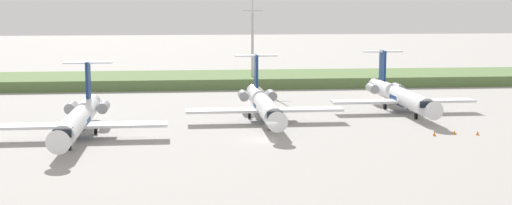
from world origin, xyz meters
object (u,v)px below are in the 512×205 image
(regional_jet_second, at_px, (263,104))
(antenna_mast, at_px, (252,39))
(safety_cone_rear_marker, at_px, (478,133))
(safety_cone_mid_marker, at_px, (454,132))
(safety_cone_front_marker, at_px, (434,134))
(regional_jet_nearest, at_px, (79,118))
(regional_jet_third, at_px, (400,95))

(regional_jet_second, distance_m, antenna_mast, 41.48)
(antenna_mast, height_order, safety_cone_rear_marker, antenna_mast)
(safety_cone_rear_marker, bearing_deg, safety_cone_mid_marker, 165.36)
(antenna_mast, xyz_separation_m, safety_cone_rear_marker, (24.38, -54.87, -9.59))
(safety_cone_rear_marker, bearing_deg, safety_cone_front_marker, 179.89)
(safety_cone_mid_marker, distance_m, safety_cone_rear_marker, 2.95)
(regional_jet_second, bearing_deg, regional_jet_nearest, -157.70)
(regional_jet_second, relative_size, safety_cone_mid_marker, 56.36)
(antenna_mast, bearing_deg, safety_cone_front_marker, -71.34)
(regional_jet_second, xyz_separation_m, safety_cone_front_marker, (20.93, -14.10, -2.26))
(antenna_mast, bearing_deg, safety_cone_rear_marker, -66.04)
(regional_jet_nearest, relative_size, antenna_mast, 1.30)
(safety_cone_rear_marker, bearing_deg, antenna_mast, 113.96)
(regional_jet_third, distance_m, safety_cone_mid_marker, 20.48)
(regional_jet_second, bearing_deg, safety_cone_rear_marker, -27.78)
(regional_jet_second, height_order, regional_jet_third, same)
(regional_jet_nearest, relative_size, safety_cone_rear_marker, 56.36)
(regional_jet_nearest, bearing_deg, safety_cone_front_marker, -4.67)
(safety_cone_front_marker, relative_size, safety_cone_mid_marker, 1.00)
(regional_jet_third, xyz_separation_m, safety_cone_rear_marker, (3.99, -21.07, -2.26))
(regional_jet_second, bearing_deg, regional_jet_third, 16.98)
(regional_jet_nearest, xyz_separation_m, antenna_mast, (27.59, 51.09, 7.33))
(regional_jet_nearest, height_order, safety_cone_mid_marker, regional_jet_nearest)
(regional_jet_nearest, distance_m, safety_cone_front_marker, 46.32)
(regional_jet_third, distance_m, safety_cone_front_marker, 21.26)
(regional_jet_second, height_order, safety_cone_rear_marker, regional_jet_second)
(regional_jet_nearest, relative_size, safety_cone_mid_marker, 56.36)
(regional_jet_third, height_order, antenna_mast, antenna_mast)
(regional_jet_second, xyz_separation_m, safety_cone_rear_marker, (26.79, -14.11, -2.26))
(antenna_mast, relative_size, safety_cone_rear_marker, 43.26)
(regional_jet_second, bearing_deg, safety_cone_mid_marker, -29.18)
(regional_jet_nearest, bearing_deg, antenna_mast, 61.63)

